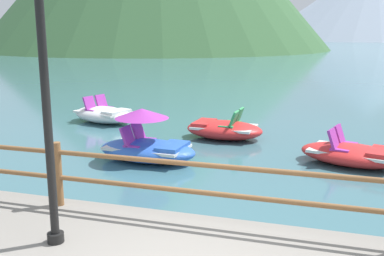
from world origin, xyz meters
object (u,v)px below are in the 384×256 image
(lamp_post, at_px, (41,29))
(pedal_boat_4, at_px, (104,114))
(pedal_boat_0, at_px, (147,144))
(pedal_boat_6, at_px, (224,129))
(pedal_boat_2, at_px, (352,154))

(lamp_post, distance_m, pedal_boat_4, 9.62)
(lamp_post, xyz_separation_m, pedal_boat_4, (-3.80, 8.43, -2.66))
(lamp_post, height_order, pedal_boat_4, lamp_post)
(pedal_boat_0, height_order, pedal_boat_6, pedal_boat_0)
(pedal_boat_4, height_order, pedal_boat_6, pedal_boat_4)
(pedal_boat_0, bearing_deg, pedal_boat_6, 65.27)
(pedal_boat_4, bearing_deg, pedal_boat_6, -13.64)
(lamp_post, relative_size, pedal_boat_6, 1.91)
(pedal_boat_0, relative_size, pedal_boat_4, 0.95)
(pedal_boat_2, bearing_deg, pedal_boat_0, -167.02)
(lamp_post, relative_size, pedal_boat_4, 1.68)
(pedal_boat_2, bearing_deg, pedal_boat_4, 160.82)
(pedal_boat_2, relative_size, pedal_boat_6, 1.13)
(pedal_boat_4, relative_size, pedal_boat_6, 1.14)
(lamp_post, distance_m, pedal_boat_6, 7.89)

